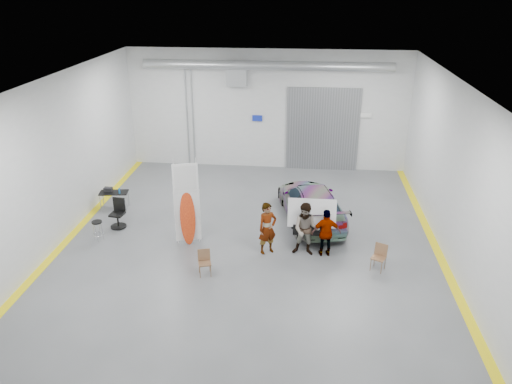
# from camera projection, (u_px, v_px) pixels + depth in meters

# --- Properties ---
(ground) EXTENTS (16.00, 16.00, 0.00)m
(ground) POSITION_uv_depth(u_px,v_px,m) (250.00, 240.00, 18.83)
(ground) COLOR #56585D
(ground) RESTS_ON ground
(room_shell) EXTENTS (14.02, 16.18, 6.01)m
(room_shell) POSITION_uv_depth(u_px,v_px,m) (262.00, 119.00, 19.22)
(room_shell) COLOR silver
(room_shell) RESTS_ON ground
(sedan_car) EXTENTS (3.18, 5.41, 1.47)m
(sedan_car) POSITION_uv_depth(u_px,v_px,m) (311.00, 203.00, 20.15)
(sedan_car) COLOR silver
(sedan_car) RESTS_ON ground
(person_a) EXTENTS (0.84, 0.76, 1.92)m
(person_a) POSITION_uv_depth(u_px,v_px,m) (267.00, 228.00, 17.60)
(person_a) COLOR #845A48
(person_a) RESTS_ON ground
(person_b) EXTENTS (1.03, 0.83, 1.97)m
(person_b) POSITION_uv_depth(u_px,v_px,m) (306.00, 229.00, 17.47)
(person_b) COLOR slate
(person_b) RESTS_ON ground
(person_c) EXTENTS (1.07, 0.55, 1.77)m
(person_c) POSITION_uv_depth(u_px,v_px,m) (326.00, 233.00, 17.45)
(person_c) COLOR brown
(person_c) RESTS_ON ground
(surfboard_display) EXTENTS (0.92, 0.44, 3.33)m
(surfboard_display) POSITION_uv_depth(u_px,v_px,m) (185.00, 210.00, 18.06)
(surfboard_display) COLOR white
(surfboard_display) RESTS_ON ground
(folding_chair_near) EXTENTS (0.51, 0.53, 0.86)m
(folding_chair_near) POSITION_uv_depth(u_px,v_px,m) (205.00, 267.00, 16.51)
(folding_chair_near) COLOR brown
(folding_chair_near) RESTS_ON ground
(folding_chair_far) EXTENTS (0.57, 0.62, 0.91)m
(folding_chair_far) POSITION_uv_depth(u_px,v_px,m) (378.00, 262.00, 16.78)
(folding_chair_far) COLOR brown
(folding_chair_far) RESTS_ON ground
(shop_stool) EXTENTS (0.40, 0.40, 0.79)m
(shop_stool) POSITION_uv_depth(u_px,v_px,m) (98.00, 231.00, 18.65)
(shop_stool) COLOR black
(shop_stool) RESTS_ON ground
(work_table) EXTENTS (1.26, 0.76, 0.97)m
(work_table) POSITION_uv_depth(u_px,v_px,m) (112.00, 192.00, 21.14)
(work_table) COLOR #999CA1
(work_table) RESTS_ON ground
(office_chair) EXTENTS (0.62, 0.62, 1.16)m
(office_chair) POSITION_uv_depth(u_px,v_px,m) (118.00, 215.00, 19.63)
(office_chair) COLOR black
(office_chair) RESTS_ON ground
(trunk_lid) EXTENTS (1.72, 1.04, 0.04)m
(trunk_lid) POSITION_uv_depth(u_px,v_px,m) (312.00, 210.00, 17.76)
(trunk_lid) COLOR silver
(trunk_lid) RESTS_ON sedan_car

